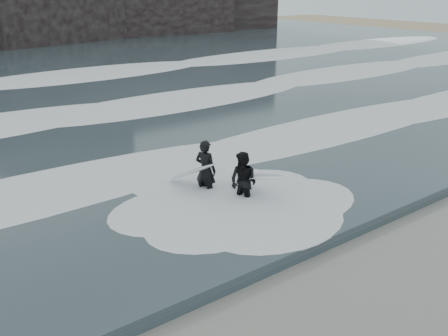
% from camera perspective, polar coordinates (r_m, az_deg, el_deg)
% --- Properties ---
extents(foam_near, '(60.00, 3.20, 0.20)m').
position_cam_1_polar(foam_near, '(14.60, -8.32, 0.41)').
color(foam_near, white).
rests_on(foam_near, sea).
extents(foam_mid, '(60.00, 4.00, 0.24)m').
position_cam_1_polar(foam_mid, '(20.77, -17.83, 5.76)').
color(foam_mid, white).
rests_on(foam_mid, sea).
extents(foam_far, '(60.00, 4.80, 0.30)m').
position_cam_1_polar(foam_far, '(29.26, -23.99, 9.12)').
color(foam_far, white).
rests_on(foam_far, sea).
extents(surfer_left, '(1.06, 1.82, 1.62)m').
position_cam_1_polar(surfer_left, '(12.83, -2.45, -0.29)').
color(surfer_left, black).
rests_on(surfer_left, ground).
extents(surfer_right, '(1.11, 2.00, 1.52)m').
position_cam_1_polar(surfer_right, '(12.27, 2.46, -1.53)').
color(surfer_right, black).
rests_on(surfer_right, ground).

